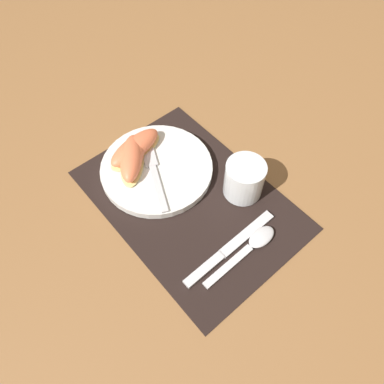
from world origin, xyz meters
The scene contains 10 objects.
ground_plane centered at (0.00, 0.00, 0.00)m, with size 3.00×3.00×0.00m, color olive.
placemat centered at (0.00, 0.00, 0.00)m, with size 0.44×0.31×0.00m.
plate centered at (-0.10, -0.01, 0.01)m, with size 0.24×0.24×0.02m.
juice_glass centered at (0.05, 0.10, 0.04)m, with size 0.08×0.08×0.08m.
knife centered at (0.13, -0.02, 0.01)m, with size 0.02×0.22×0.01m.
spoon centered at (0.16, 0.02, 0.01)m, with size 0.03×0.17×0.01m.
fork centered at (-0.10, -0.02, 0.02)m, with size 0.18×0.10×0.00m.
citrus_wedge_0 centered at (-0.16, -0.02, 0.03)m, with size 0.07×0.14×0.03m.
citrus_wedge_1 centered at (-0.14, -0.03, 0.03)m, with size 0.12×0.13×0.03m.
citrus_wedge_2 centered at (-0.14, -0.04, 0.04)m, with size 0.13×0.12×0.04m.
Camera 1 is at (0.31, -0.26, 0.64)m, focal length 35.00 mm.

